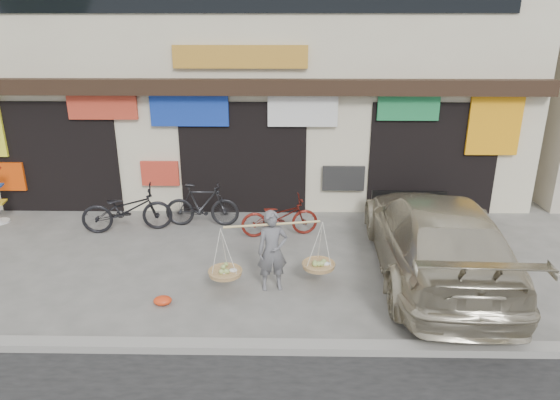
{
  "coord_description": "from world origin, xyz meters",
  "views": [
    {
      "loc": [
        1.09,
        -7.99,
        4.47
      ],
      "look_at": [
        0.93,
        0.9,
        1.25
      ],
      "focal_mm": 32.0,
      "sensor_mm": 36.0,
      "label": 1
    }
  ],
  "objects_px": {
    "bike_0": "(127,209)",
    "bike_1": "(202,205)",
    "suv": "(435,236)",
    "street_vendor": "(272,254)",
    "bike_2": "(280,216)"
  },
  "relations": [
    {
      "from": "bike_0",
      "to": "bike_1",
      "type": "xyz_separation_m",
      "value": [
        1.61,
        0.33,
        -0.01
      ]
    },
    {
      "from": "street_vendor",
      "to": "bike_2",
      "type": "relative_size",
      "value": 1.3
    },
    {
      "from": "bike_0",
      "to": "suv",
      "type": "xyz_separation_m",
      "value": [
        6.26,
        -1.88,
        0.24
      ]
    },
    {
      "from": "bike_1",
      "to": "suv",
      "type": "xyz_separation_m",
      "value": [
        4.64,
        -2.21,
        0.25
      ]
    },
    {
      "from": "street_vendor",
      "to": "bike_1",
      "type": "distance_m",
      "value": 3.3
    },
    {
      "from": "street_vendor",
      "to": "bike_0",
      "type": "height_order",
      "value": "street_vendor"
    },
    {
      "from": "bike_0",
      "to": "suv",
      "type": "relative_size",
      "value": 0.37
    },
    {
      "from": "bike_0",
      "to": "bike_1",
      "type": "bearing_deg",
      "value": -90.37
    },
    {
      "from": "bike_0",
      "to": "street_vendor",
      "type": "bearing_deg",
      "value": -138.93
    },
    {
      "from": "street_vendor",
      "to": "bike_1",
      "type": "xyz_separation_m",
      "value": [
        -1.7,
        2.83,
        -0.16
      ]
    },
    {
      "from": "bike_2",
      "to": "bike_0",
      "type": "bearing_deg",
      "value": 76.75
    },
    {
      "from": "bike_2",
      "to": "street_vendor",
      "type": "bearing_deg",
      "value": 167.93
    },
    {
      "from": "bike_1",
      "to": "bike_2",
      "type": "xyz_separation_m",
      "value": [
        1.77,
        -0.51,
        -0.06
      ]
    },
    {
      "from": "bike_1",
      "to": "suv",
      "type": "height_order",
      "value": "suv"
    },
    {
      "from": "suv",
      "to": "bike_1",
      "type": "bearing_deg",
      "value": -23.23
    }
  ]
}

